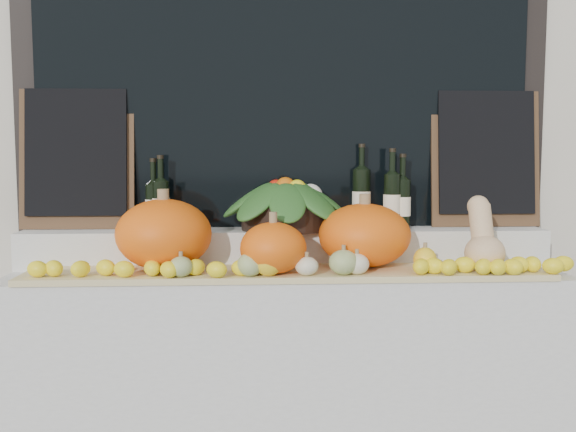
{
  "coord_description": "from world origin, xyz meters",
  "views": [
    {
      "loc": [
        -0.14,
        -1.15,
        1.38
      ],
      "look_at": [
        0.0,
        1.45,
        1.12
      ],
      "focal_mm": 40.0,
      "sensor_mm": 36.0,
      "label": 1
    }
  ],
  "objects": [
    {
      "name": "pumpkin_left",
      "position": [
        -0.5,
        1.45,
        1.05
      ],
      "size": [
        0.41,
        0.41,
        0.29
      ],
      "primitive_type": "ellipsoid",
      "rotation": [
        0.0,
        0.0,
        -0.07
      ],
      "color": "#FF640D",
      "rests_on": "straw_bedding"
    },
    {
      "name": "display_sill",
      "position": [
        0.0,
        1.52,
        0.44
      ],
      "size": [
        2.3,
        0.55,
        0.88
      ],
      "primitive_type": "cube",
      "color": "silver",
      "rests_on": "ground"
    },
    {
      "name": "decorative_gourds",
      "position": [
        0.06,
        1.29,
        0.95
      ],
      "size": [
        1.05,
        0.17,
        0.15
      ],
      "color": "#417122",
      "rests_on": "straw_bedding"
    },
    {
      "name": "rear_tier",
      "position": [
        0.0,
        1.68,
        0.96
      ],
      "size": [
        2.3,
        0.25,
        0.16
      ],
      "primitive_type": "cube",
      "color": "silver",
      "rests_on": "display_sill"
    },
    {
      "name": "pumpkin_right",
      "position": [
        0.32,
        1.47,
        1.04
      ],
      "size": [
        0.46,
        0.46,
        0.26
      ],
      "primitive_type": "ellipsoid",
      "rotation": [
        0.0,
        0.0,
        -0.23
      ],
      "color": "#FF640D",
      "rests_on": "straw_bedding"
    },
    {
      "name": "chalkboard_left",
      "position": [
        -0.92,
        1.74,
        1.36
      ],
      "size": [
        0.5,
        0.1,
        0.62
      ],
      "rotation": [
        -0.11,
        0.0,
        0.0
      ],
      "color": "#4C331E",
      "rests_on": "rear_tier"
    },
    {
      "name": "produce_bowl",
      "position": [
        -0.0,
        1.66,
        1.16
      ],
      "size": [
        0.59,
        0.59,
        0.24
      ],
      "color": "black",
      "rests_on": "rear_tier"
    },
    {
      "name": "wine_bottle_near_left",
      "position": [
        -0.58,
        1.71,
        1.14
      ],
      "size": [
        0.08,
        0.08,
        0.31
      ],
      "color": "black",
      "rests_on": "rear_tier"
    },
    {
      "name": "wine_bottle_far_left",
      "position": [
        -0.55,
        1.68,
        1.15
      ],
      "size": [
        0.08,
        0.08,
        0.33
      ],
      "color": "black",
      "rests_on": "rear_tier"
    },
    {
      "name": "butternut_squash",
      "position": [
        0.79,
        1.37,
        1.02
      ],
      "size": [
        0.16,
        0.22,
        0.3
      ],
      "color": "#E0B383",
      "rests_on": "straw_bedding"
    },
    {
      "name": "chalkboard_right",
      "position": [
        0.92,
        1.74,
        1.36
      ],
      "size": [
        0.5,
        0.1,
        0.62
      ],
      "rotation": [
        -0.11,
        0.0,
        0.0
      ],
      "color": "#4C331E",
      "rests_on": "rear_tier"
    },
    {
      "name": "wine_bottle_tall",
      "position": [
        0.35,
        1.72,
        1.18
      ],
      "size": [
        0.08,
        0.08,
        0.38
      ],
      "color": "black",
      "rests_on": "rear_tier"
    },
    {
      "name": "straw_bedding",
      "position": [
        0.0,
        1.4,
        0.89
      ],
      "size": [
        2.1,
        0.32,
        0.02
      ],
      "primitive_type": "cube",
      "color": "tan",
      "rests_on": "display_sill"
    },
    {
      "name": "lemon_heap",
      "position": [
        0.0,
        1.29,
        0.94
      ],
      "size": [
        2.2,
        0.16,
        0.06
      ],
      "primitive_type": null,
      "color": "yellow",
      "rests_on": "straw_bedding"
    },
    {
      "name": "pumpkin_center",
      "position": [
        -0.06,
        1.34,
        1.01
      ],
      "size": [
        0.34,
        0.34,
        0.2
      ],
      "primitive_type": "ellipsoid",
      "rotation": [
        0.0,
        0.0,
        -0.4
      ],
      "color": "#FF640D",
      "rests_on": "straw_bedding"
    },
    {
      "name": "wine_bottle_near_right",
      "position": [
        0.47,
        1.65,
        1.17
      ],
      "size": [
        0.08,
        0.08,
        0.36
      ],
      "color": "black",
      "rests_on": "rear_tier"
    },
    {
      "name": "wine_bottle_far_right",
      "position": [
        0.52,
        1.67,
        1.15
      ],
      "size": [
        0.08,
        0.08,
        0.33
      ],
      "color": "black",
      "rests_on": "rear_tier"
    }
  ]
}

